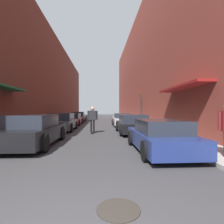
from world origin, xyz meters
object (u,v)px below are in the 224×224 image
Objects in this scene: parked_car_right_2 at (122,120)px; skateboarder at (92,117)px; parked_car_left_3 at (79,117)px; parked_car_right_0 at (160,136)px; traffic_light at (140,104)px; parked_car_right_1 at (132,124)px; parked_car_left_2 at (73,119)px; manhole_cover at (118,209)px; parked_car_left_0 at (36,131)px; parked_car_left_1 at (62,122)px.

skateboarder reaches higher than parked_car_right_2.
parked_car_right_0 is at bearing -73.54° from parked_car_left_3.
parked_car_right_1 is at bearing -106.53° from traffic_light.
traffic_light is at bearing 46.79° from parked_car_right_2.
parked_car_right_0 is 14.15m from traffic_light.
traffic_light reaches higher than parked_car_left_3.
parked_car_left_2 is 6.40× the size of manhole_cover.
traffic_light is at bearing 58.16° from parked_car_left_0.
parked_car_left_2 is at bearing -171.25° from traffic_light.
parked_car_left_0 is at bearing 163.53° from parked_car_right_0.
parked_car_left_2 is 13.71m from parked_car_right_0.
parked_car_right_1 is 5.77m from parked_car_right_2.
parked_car_left_1 is 10.24m from traffic_light.
parked_car_left_2 is 5.55m from parked_car_left_3.
parked_car_left_1 reaches higher than parked_car_right_0.
parked_car_left_0 is 6.77× the size of manhole_cover.
traffic_light is at bearing -29.19° from parked_car_left_3.
parked_car_right_1 is (-0.09, 5.36, 0.04)m from parked_car_right_0.
parked_car_left_3 is (-0.07, 10.84, 0.01)m from parked_car_left_1.
parked_car_left_1 is 5.77× the size of manhole_cover.
parked_car_right_1 is at bearing -67.59° from parked_car_left_3.
parked_car_right_2 is (5.21, -1.50, 0.02)m from parked_car_left_2.
manhole_cover is at bearing -81.23° from parked_car_left_3.
parked_car_left_0 is 1.30× the size of traffic_light.
manhole_cover is (-1.98, -3.80, -0.59)m from parked_car_right_0.
manhole_cover is at bearing -117.60° from parked_car_right_0.
parked_car_right_1 is (5.22, -1.99, -0.02)m from parked_car_left_1.
parked_car_right_2 is at bearing 90.54° from parked_car_right_0.
parked_car_left_0 is at bearing -120.41° from skateboarder.
parked_car_right_1 is 2.34× the size of skateboarder.
parked_car_left_2 is at bearing 125.72° from parked_car_right_1.
parked_car_left_2 is (-0.11, 11.10, -0.07)m from parked_car_left_0.
parked_car_left_3 is at bearing 90.37° from parked_car_left_1.
parked_car_left_0 is at bearing -143.26° from parked_car_right_1.
parked_car_left_1 is at bearing -89.87° from parked_car_left_2.
parked_car_right_1 is 1.04× the size of parked_car_right_2.
parked_car_left_3 is at bearing 126.76° from parked_car_right_2.
parked_car_left_2 is 0.95× the size of parked_car_left_3.
parked_car_left_3 is 12.87m from skateboarder.
parked_car_right_1 is at bearing 36.74° from parked_car_left_0.
parked_car_left_0 is 10.87m from parked_car_right_2.
parked_car_left_2 is at bearing 90.13° from parked_car_left_1.
skateboarder reaches higher than parked_car_right_1.
parked_car_left_2 is at bearing 101.47° from manhole_cover.
parked_car_right_2 is 6.21m from skateboarder.
parked_car_left_1 reaches higher than parked_car_right_1.
parked_car_right_1 is at bearing 78.29° from manhole_cover.
parked_car_right_0 is (5.38, -18.19, -0.07)m from parked_car_left_3.
parked_car_left_1 is 0.96× the size of parked_car_right_0.
parked_car_left_0 is 1.10× the size of parked_car_right_1.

